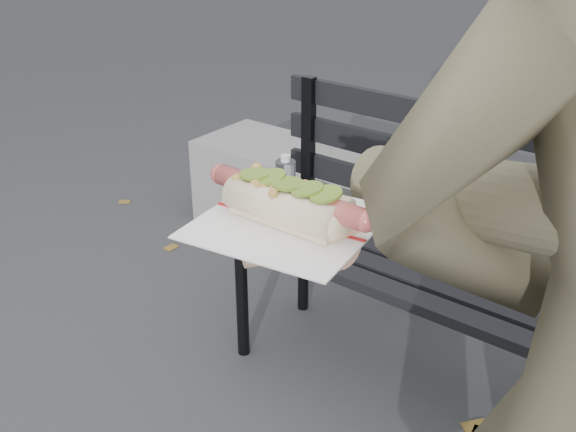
{
  "coord_description": "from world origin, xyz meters",
  "views": [
    {
      "loc": [
        0.5,
        -0.59,
        1.45
      ],
      "look_at": [
        0.09,
        -0.06,
        1.11
      ],
      "focal_mm": 42.0,
      "sensor_mm": 36.0,
      "label": 1
    }
  ],
  "objects": [
    {
      "name": "held_hotdog",
      "position": [
        0.28,
        0.01,
        1.14
      ],
      "size": [
        0.62,
        0.31,
        0.2
      ],
      "color": "brown"
    },
    {
      "name": "park_bench",
      "position": [
        -0.09,
        1.02,
        0.52
      ],
      "size": [
        1.5,
        0.44,
        0.88
      ],
      "color": "black",
      "rests_on": "ground"
    },
    {
      "name": "concrete_block",
      "position": [
        -0.98,
        1.59,
        0.2
      ],
      "size": [
        1.2,
        0.4,
        0.4
      ],
      "primitive_type": "cube",
      "color": "slate",
      "rests_on": "ground"
    }
  ]
}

